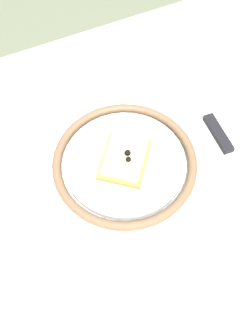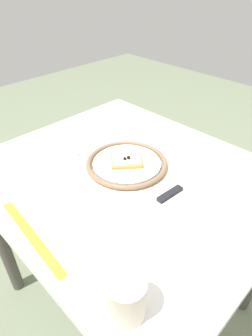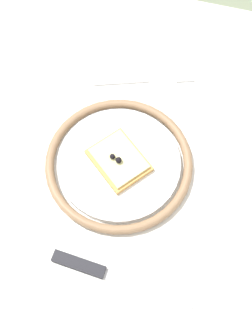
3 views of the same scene
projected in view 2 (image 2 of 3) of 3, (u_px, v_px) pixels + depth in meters
The scene contains 9 objects.
ground_plane at pixel (127, 295), 1.32m from camera, with size 6.00×6.00×0.00m, color gray.
dining_table at pixel (127, 197), 0.96m from camera, with size 0.91×0.79×0.71m.
plate at pixel (127, 163), 0.93m from camera, with size 0.27×0.27×0.02m.
pizza_slice_near at pixel (127, 160), 0.93m from camera, with size 0.13×0.13×0.03m.
knife at pixel (177, 189), 0.83m from camera, with size 0.04×0.24×0.01m.
fork at pixel (90, 143), 1.05m from camera, with size 0.08×0.20×0.00m.
cup at pixel (126, 297), 0.52m from camera, with size 0.08×0.08×0.10m, color beige.
measuring_tape at pixel (31, 236), 0.70m from camera, with size 0.30×0.02×0.00m, color yellow.
napkin at pixel (138, 128), 1.15m from camera, with size 0.11×0.15×0.00m, color white.
Camera 2 is at (0.51, -0.51, 1.25)m, focal length 30.55 mm.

